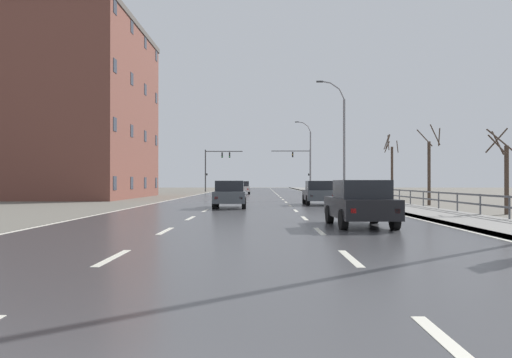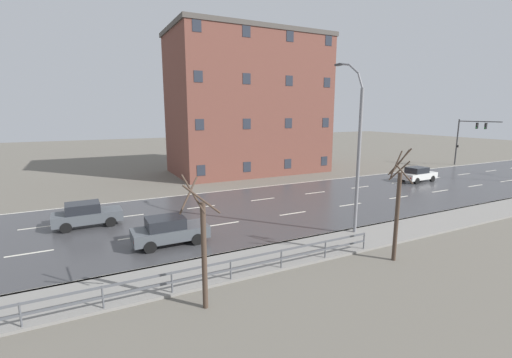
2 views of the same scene
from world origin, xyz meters
The scene contains 16 objects.
ground_plane centered at (0.00, 48.00, -0.06)m, with size 160.00×160.00×0.12m.
road_asphalt_strip centered at (0.00, 60.00, 0.01)m, with size 14.00×120.00×0.03m.
sidewalk_right centered at (8.43, 60.00, 0.06)m, with size 3.00×120.00×0.12m.
guardrail centered at (9.85, 22.89, 0.71)m, with size 0.07×33.08×1.00m.
street_lamp_midground centered at (7.44, 40.82, 4.98)m, with size 2.47×0.24×10.16m.
street_lamp_distant centered at (7.45, 71.16, 5.04)m, with size 2.36×0.24×10.28m.
traffic_signal_right centered at (6.79, 74.88, 4.28)m, with size 5.99×0.36×6.44m.
traffic_signal_left centered at (-6.52, 73.31, 4.35)m, with size 5.66×0.36×6.30m.
car_far_right centered at (-1.79, 58.04, 0.80)m, with size 1.98×4.17×1.57m.
car_near_right centered at (-1.24, 26.42, 0.80)m, with size 1.92×4.14×1.57m.
car_distant centered at (3.90, 14.55, 0.80)m, with size 1.96×4.16×1.57m.
car_far_left centered at (4.26, 30.44, 0.80)m, with size 1.86×4.11×1.57m.
brick_building centered at (-16.05, 45.05, 8.20)m, with size 10.29×18.36×16.38m.
bare_tree_near centered at (11.83, 21.06, 1.94)m, with size 1.35×1.82×4.10m.
bare_tree_mid centered at (11.32, 30.09, 2.34)m, with size 1.57×1.23×5.14m.
bare_tree_far centered at (11.39, 39.90, 2.62)m, with size 1.31×1.37×5.55m.
Camera 1 is at (0.61, -2.56, 1.52)m, focal length 35.69 mm.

